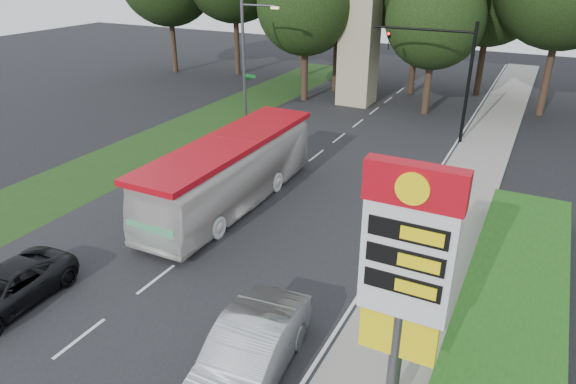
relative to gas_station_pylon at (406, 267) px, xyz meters
The scene contains 12 objects.
ground 10.41m from the gas_station_pylon, 167.77° to the right, with size 120.00×120.00×0.00m, color black.
road_surface 14.30m from the gas_station_pylon, 132.60° to the left, with size 14.00×80.00×0.02m, color black.
sidewalk_right 10.95m from the gas_station_pylon, 94.00° to the left, with size 3.00×80.00×0.12m, color gray.
grass_verge_left 25.01m from the gas_station_pylon, 139.44° to the left, with size 5.00×50.00×0.02m, color #193814.
hedge 7.49m from the gas_station_pylon, 69.05° to the left, with size 3.00×14.00×1.20m, color #1C5115.
gas_station_pylon is the anchor object (origin of this frame).
traffic_signal_mast 22.29m from the gas_station_pylon, 99.09° to the left, with size 6.10×0.35×7.20m.
streetlight_signs 25.74m from the gas_station_pylon, 128.96° to the left, with size 2.75×0.98×8.00m.
monument 30.17m from the gas_station_pylon, 111.80° to the left, with size 3.00×3.00×10.05m.
transit_bus 13.51m from the gas_station_pylon, 140.04° to the left, with size 2.63×11.25×3.13m, color white.
sedan_silver 5.24m from the gas_station_pylon, behind, with size 1.86×5.32×1.75m, color #A7A8AE.
suv_charcoal 13.20m from the gas_station_pylon, behind, with size 2.17×4.70×1.31m, color black.
Camera 1 is at (11.20, -7.52, 10.60)m, focal length 32.00 mm.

